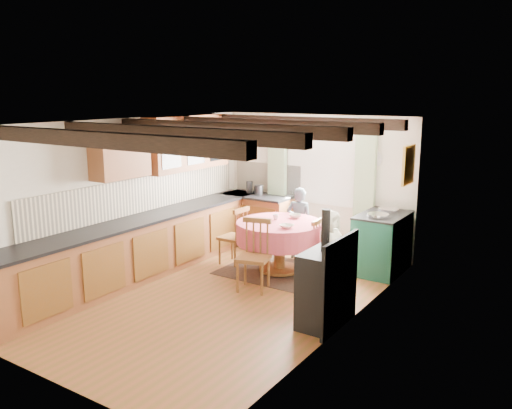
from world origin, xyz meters
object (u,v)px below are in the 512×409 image
Objects in this scene: child_far at (299,223)px; cast_iron_stove at (325,268)px; chair_near at (253,255)px; aga_range at (382,242)px; child_right at (329,246)px; cup at (276,217)px; chair_right at (327,251)px; dining_table at (280,247)px; chair_left at (233,235)px.

cast_iron_stove is at bearing 111.43° from child_far.
aga_range is at bearing 39.05° from chair_near.
child_right is 1.02m from cup.
aga_range is 1.43m from child_far.
chair_right is 10.15× the size of cup.
dining_table is 1.61m from aga_range.
chair_left is at bearing -168.54° from cup.
cup is (-0.04, -0.70, 0.24)m from child_far.
child_right is at bearing 113.27° from cast_iron_stove.
chair_near is at bearing 149.56° from child_right.
child_far reaches higher than cup.
cup is (-1.46, -0.81, 0.38)m from aga_range.
cup is (-0.22, 0.96, 0.34)m from chair_near.
aga_range is 1.71m from cup.
child_far reaches higher than child_right.
chair_left is at bearing 34.40° from child_far.
chair_near is 1.67m from child_far.
child_far is at bearing 86.71° from cup.
cup is at bearing 103.44° from chair_left.
chair_right is at bearing 63.38° from child_right.
child_right is at bearing -128.98° from chair_right.
chair_left is 10.53× the size of cup.
cast_iron_stove is 1.52m from child_right.
child_far is 13.42× the size of cup.
cast_iron_stove reaches higher than child_far.
chair_right is at bearing 5.06° from dining_table.
chair_left is at bearing 102.49° from child_right.
child_far is at bearing 80.15° from chair_near.
chair_near is at bearing 159.88° from cast_iron_stove.
chair_right is (0.70, 0.93, -0.05)m from chair_near.
cast_iron_stove is (2.29, -1.31, 0.24)m from chair_left.
chair_near is 1.17m from chair_right.
aga_range is at bearing 34.44° from dining_table.
cast_iron_stove is at bearing -43.48° from dining_table.
aga_range is at bearing 115.73° from chair_left.
child_right is (0.93, -0.77, -0.06)m from child_far.
aga_range is (0.54, 0.84, 0.01)m from chair_right.
cast_iron_stove is 1.18× the size of child_far.
child_right is (0.75, 0.90, 0.04)m from chair_near.
cast_iron_stove reaches higher than chair_left.
cup is at bearing 96.01° from child_right.
chair_left reaches higher than chair_right.
chair_near is 0.93× the size of child_right.
cast_iron_stove is 15.78× the size of cup.
dining_table is at bearing 95.36° from chair_left.
dining_table is at bearing -34.87° from cup.
child_far is (-0.18, 1.66, 0.10)m from chair_near.
cast_iron_stove is 2.65m from child_far.
dining_table is 0.79m from chair_right.
child_right is (-0.49, -0.87, 0.07)m from aga_range.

